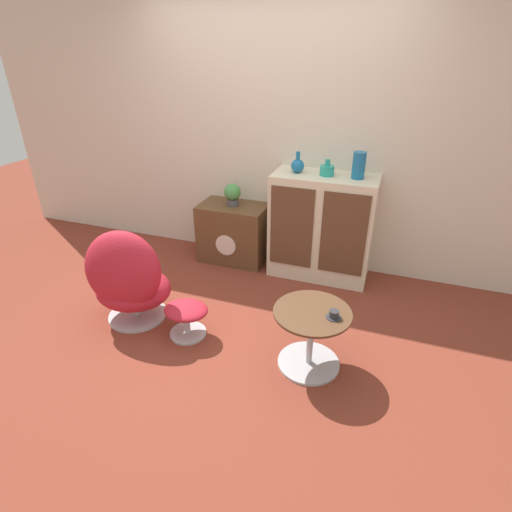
{
  "coord_description": "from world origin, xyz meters",
  "views": [
    {
      "loc": [
        1.17,
        -2.33,
        2.03
      ],
      "look_at": [
        0.22,
        0.33,
        0.55
      ],
      "focal_mm": 28.0,
      "sensor_mm": 36.0,
      "label": 1
    }
  ],
  "objects": [
    {
      "name": "ground_plane",
      "position": [
        0.0,
        0.0,
        0.0
      ],
      "size": [
        12.0,
        12.0,
        0.0
      ],
      "primitive_type": "plane",
      "color": "brown"
    },
    {
      "name": "teacup",
      "position": [
        0.93,
        -0.16,
        0.48
      ],
      "size": [
        0.1,
        0.1,
        0.05
      ],
      "color": "#2D2D33",
      "rests_on": "coffee_table"
    },
    {
      "name": "tv_console",
      "position": [
        -0.34,
        1.18,
        0.3
      ],
      "size": [
        0.69,
        0.43,
        0.61
      ],
      "color": "brown",
      "rests_on": "ground_plane"
    },
    {
      "name": "potted_plant",
      "position": [
        -0.34,
        1.18,
        0.73
      ],
      "size": [
        0.17,
        0.17,
        0.22
      ],
      "color": "#4C4C51",
      "rests_on": "tv_console"
    },
    {
      "name": "vase_leftmost",
      "position": [
        0.31,
        1.18,
        1.08
      ],
      "size": [
        0.12,
        0.12,
        0.19
      ],
      "color": "#196699",
      "rests_on": "sideboard"
    },
    {
      "name": "coffee_table",
      "position": [
        0.79,
        -0.14,
        0.26
      ],
      "size": [
        0.53,
        0.53,
        0.46
      ],
      "color": "#B7B7BC",
      "rests_on": "ground_plane"
    },
    {
      "name": "vase_inner_right",
      "position": [
        0.86,
        1.18,
        1.13
      ],
      "size": [
        0.11,
        0.11,
        0.23
      ],
      "color": "#196699",
      "rests_on": "sideboard"
    },
    {
      "name": "wall_back",
      "position": [
        0.0,
        1.43,
        1.3
      ],
      "size": [
        6.4,
        0.06,
        2.6
      ],
      "color": "beige",
      "rests_on": "ground_plane"
    },
    {
      "name": "sideboard",
      "position": [
        0.58,
        1.17,
        0.51
      ],
      "size": [
        0.95,
        0.45,
        1.01
      ],
      "color": "beige",
      "rests_on": "ground_plane"
    },
    {
      "name": "ottoman",
      "position": [
        -0.19,
        -0.13,
        0.2
      ],
      "size": [
        0.35,
        0.3,
        0.28
      ],
      "color": "#B7B7BC",
      "rests_on": "ground_plane"
    },
    {
      "name": "egg_chair",
      "position": [
        -0.7,
        -0.12,
        0.38
      ],
      "size": [
        0.71,
        0.66,
        0.84
      ],
      "color": "#B7B7BC",
      "rests_on": "ground_plane"
    },
    {
      "name": "vase_inner_left",
      "position": [
        0.59,
        1.18,
        1.06
      ],
      "size": [
        0.13,
        0.13,
        0.14
      ],
      "color": "teal",
      "rests_on": "sideboard"
    }
  ]
}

